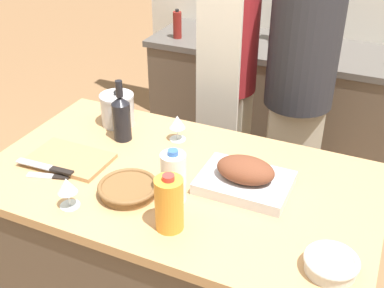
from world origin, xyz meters
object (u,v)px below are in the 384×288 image
wine_glass_right (177,123)px  knife_chef (47,167)px  roasting_pan (245,177)px  stock_pot (118,109)px  stand_mixer (288,22)px  mixing_bowl (331,263)px  knife_paring (50,176)px  wicker_basket (128,188)px  wine_bottle_green (121,117)px  person_cook_guest (300,81)px  condiment_bottle_extra (208,21)px  milk_jug (173,177)px  wine_glass_left (67,187)px  cutting_board (70,159)px  condiment_bottle_short (177,25)px  juice_jug (169,204)px  person_cook_aproned (228,64)px

wine_glass_right → knife_chef: (-0.36, -0.44, -0.06)m
roasting_pan → stock_pot: stock_pot is taller
stand_mixer → mixing_bowl: bearing=-71.4°
knife_paring → wicker_basket: bearing=5.6°
wine_bottle_green → person_cook_guest: person_cook_guest is taller
wicker_basket → stock_pot: stock_pot is taller
stock_pot → roasting_pan: bearing=-18.8°
stand_mixer → condiment_bottle_extra: (-0.58, 0.03, -0.07)m
milk_jug → wine_glass_left: milk_jug is taller
cutting_board → person_cook_guest: 1.23m
milk_jug → knife_paring: milk_jug is taller
condiment_bottle_short → condiment_bottle_extra: size_ratio=1.37×
cutting_board → juice_jug: size_ratio=1.56×
stand_mixer → person_cook_guest: 0.81m
roasting_pan → stand_mixer: 1.67m
milk_jug → condiment_bottle_extra: milk_jug is taller
stand_mixer → condiment_bottle_short: (-0.69, -0.22, -0.04)m
cutting_board → knife_chef: 0.11m
wine_glass_right → knife_chef: 0.57m
wicker_basket → juice_jug: juice_jug is taller
wine_bottle_green → person_cook_aproned: (0.21, 0.74, 0.01)m
person_cook_guest → person_cook_aproned: bearing=164.9°
juice_jug → knife_chef: bearing=170.8°
roasting_pan → mixing_bowl: 0.48m
mixing_bowl → knife_paring: (-1.09, 0.05, -0.03)m
condiment_bottle_short → stand_mixer: bearing=17.8°
knife_paring → stock_pot: bearing=88.5°
roasting_pan → juice_jug: 0.36m
wine_glass_left → wine_glass_right: (0.15, 0.58, -0.00)m
condiment_bottle_extra → knife_paring: bearing=-86.0°
wine_bottle_green → roasting_pan: bearing=-11.8°
cutting_board → milk_jug: 0.52m
mixing_bowl → wine_glass_right: wine_glass_right is taller
knife_paring → condiment_bottle_short: 1.69m
person_cook_guest → knife_chef: bearing=-140.4°
condiment_bottle_short → person_cook_aproned: size_ratio=0.11×
cutting_board → person_cook_guest: bearing=54.7°
person_cook_aproned → wine_bottle_green: bearing=-103.9°
stock_pot → juice_jug: size_ratio=0.81×
stand_mixer → person_cook_guest: size_ratio=0.18×
juice_jug → wicker_basket: bearing=155.3°
cutting_board → stock_pot: size_ratio=1.92×
mixing_bowl → stand_mixer: stand_mixer is taller
milk_jug → roasting_pan: bearing=39.6°
mixing_bowl → knife_chef: 1.13m
wine_glass_left → stock_pot: bearing=105.8°
cutting_board → stand_mixer: bearing=75.9°
wicker_basket → wine_glass_left: 0.22m
knife_chef → knife_paring: 0.05m
mixing_bowl → juice_jug: juice_jug is taller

